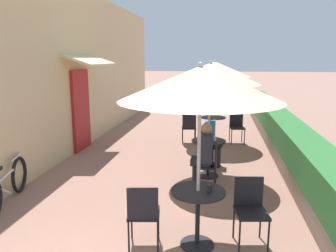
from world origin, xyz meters
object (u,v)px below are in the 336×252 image
at_px(coffee_cup_far, 208,116).
at_px(cafe_chair_near_left, 250,206).
at_px(patio_table_far, 213,125).
at_px(cafe_chair_far_left, 237,125).
at_px(patio_umbrella_mid, 210,74).
at_px(patio_umbrella_far, 215,69).
at_px(seated_patron_mid_left, 204,153).
at_px(cafe_chair_mid_right, 207,143).
at_px(coffee_cup_near, 209,188).
at_px(patio_table_mid, 208,152).
at_px(cafe_chair_near_right, 143,211).
at_px(cafe_chair_far_right, 189,126).
at_px(cafe_chair_mid_left, 210,162).
at_px(bicycle_second, 7,185).
at_px(patio_umbrella_near, 200,84).
at_px(coffee_cup_mid, 215,139).
at_px(patio_table_near, 198,208).
at_px(seated_patron_mid_right, 212,136).

bearing_deg(coffee_cup_far, cafe_chair_near_left, -81.70).
bearing_deg(patio_table_far, cafe_chair_far_left, 14.28).
height_order(patio_umbrella_mid, patio_umbrella_far, same).
bearing_deg(seated_patron_mid_left, cafe_chair_mid_right, 1.71).
height_order(coffee_cup_near, patio_table_mid, coffee_cup_near).
relative_size(cafe_chair_near_right, seated_patron_mid_left, 0.70).
xyz_separation_m(cafe_chair_near_right, cafe_chair_mid_right, (0.65, 3.48, 0.00)).
relative_size(seated_patron_mid_left, cafe_chair_far_right, 1.44).
relative_size(cafe_chair_mid_left, coffee_cup_far, 9.67).
bearing_deg(bicycle_second, coffee_cup_near, -25.63).
height_order(patio_umbrella_near, cafe_chair_mid_left, patio_umbrella_near).
distance_m(seated_patron_mid_left, cafe_chair_mid_right, 1.39).
bearing_deg(coffee_cup_mid, coffee_cup_far, 94.95).
distance_m(patio_umbrella_mid, patio_umbrella_far, 2.73).
distance_m(cafe_chair_near_left, seated_patron_mid_left, 1.87).
relative_size(patio_table_near, cafe_chair_far_right, 0.87).
xyz_separation_m(cafe_chair_near_right, patio_table_far, (0.73, 5.52, 0.00)).
xyz_separation_m(cafe_chair_far_left, bicycle_second, (-3.92, -4.80, -0.17)).
height_order(coffee_cup_near, patio_umbrella_mid, patio_umbrella_mid).
bearing_deg(cafe_chair_mid_right, patio_table_mid, 6.34).
bearing_deg(patio_umbrella_near, patio_umbrella_mid, 89.20).
relative_size(patio_table_mid, coffee_cup_mid, 8.43).
height_order(cafe_chair_near_left, bicycle_second, cafe_chair_near_left).
bearing_deg(seated_patron_mid_right, cafe_chair_far_right, -157.51).
height_order(patio_umbrella_near, bicycle_second, patio_umbrella_near).
relative_size(coffee_cup_near, bicycle_second, 0.05).
bearing_deg(coffee_cup_far, seated_patron_mid_right, -85.09).
distance_m(cafe_chair_near_right, coffee_cup_mid, 2.91).
relative_size(patio_umbrella_near, patio_umbrella_far, 1.00).
distance_m(cafe_chair_near_left, bicycle_second, 3.89).
xyz_separation_m(coffee_cup_far, bicycle_second, (-3.11, -4.57, -0.46)).
height_order(patio_umbrella_near, cafe_chair_far_right, patio_umbrella_near).
bearing_deg(coffee_cup_near, seated_patron_mid_left, 94.81).
relative_size(patio_umbrella_mid, cafe_chair_mid_left, 2.70).
distance_m(patio_umbrella_mid, seated_patron_mid_left, 1.57).
relative_size(cafe_chair_near_right, cafe_chair_far_right, 1.00).
distance_m(cafe_chair_near_right, seated_patron_mid_right, 3.56).
relative_size(cafe_chair_mid_right, coffee_cup_mid, 9.67).
relative_size(cafe_chair_near_right, cafe_chair_far_left, 1.00).
bearing_deg(cafe_chair_far_left, cafe_chair_near_left, 81.30).
bearing_deg(patio_umbrella_near, cafe_chair_mid_left, 87.34).
relative_size(patio_table_mid, patio_umbrella_mid, 0.32).
relative_size(patio_table_near, cafe_chair_far_left, 0.87).
bearing_deg(cafe_chair_mid_right, coffee_cup_mid, 15.89).
bearing_deg(patio_umbrella_mid, seated_patron_mid_right, 85.07).
xyz_separation_m(patio_table_mid, patio_umbrella_mid, (0.00, 0.00, 1.58)).
xyz_separation_m(seated_patron_mid_left, cafe_chair_far_left, (0.76, 3.58, -0.17)).
xyz_separation_m(cafe_chair_mid_right, bicycle_second, (-3.17, -2.59, -0.17)).
bearing_deg(coffee_cup_near, cafe_chair_mid_right, 92.69).
relative_size(cafe_chair_near_left, seated_patron_mid_left, 0.70).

